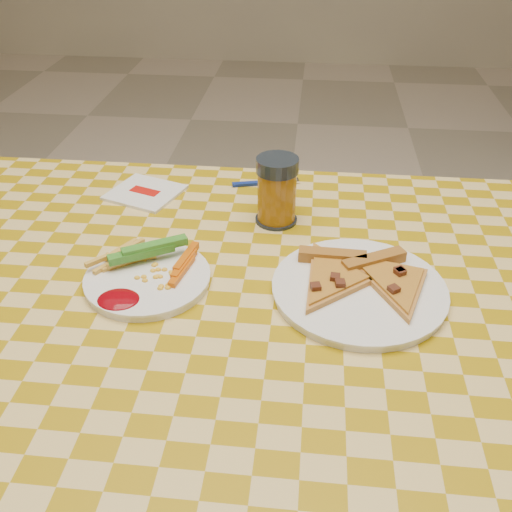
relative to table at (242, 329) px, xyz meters
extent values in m
cylinder|color=white|center=(-0.54, 0.34, -0.33)|extent=(0.06, 0.06, 0.71)
cylinder|color=white|center=(0.54, 0.34, -0.33)|extent=(0.06, 0.06, 0.71)
cube|color=brown|center=(0.00, 0.00, 0.05)|extent=(1.20, 0.80, 0.04)
cylinder|color=white|center=(-0.15, 0.01, 0.08)|extent=(0.23, 0.23, 0.01)
cylinder|color=white|center=(0.18, 0.02, 0.08)|extent=(0.31, 0.31, 0.01)
cube|color=#13560D|center=(-0.16, 0.05, 0.11)|extent=(0.11, 0.08, 0.02)
cube|color=#D35A09|center=(-0.10, 0.04, 0.09)|extent=(0.07, 0.09, 0.02)
ellipsoid|color=maroon|center=(-0.18, -0.05, 0.09)|extent=(0.06, 0.05, 0.01)
cube|color=#A55D25|center=(0.14, 0.08, 0.10)|extent=(0.11, 0.03, 0.02)
cube|color=#A55D25|center=(0.20, 0.07, 0.10)|extent=(0.11, 0.07, 0.02)
cylinder|color=black|center=(0.04, 0.22, 0.08)|extent=(0.08, 0.08, 0.01)
cylinder|color=#86520E|center=(0.04, 0.22, 0.12)|extent=(0.07, 0.07, 0.10)
cylinder|color=black|center=(0.04, 0.22, 0.19)|extent=(0.08, 0.08, 0.03)
cube|color=white|center=(-0.23, 0.30, 0.08)|extent=(0.16, 0.16, 0.01)
cube|color=red|center=(-0.23, 0.30, 0.08)|extent=(0.07, 0.04, 0.00)
cube|color=navy|center=(-0.02, 0.36, 0.08)|extent=(0.10, 0.04, 0.01)
cube|color=white|center=(0.05, 0.38, 0.08)|extent=(0.05, 0.03, 0.00)
camera|label=1|loc=(0.09, -0.69, 0.62)|focal=40.00mm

